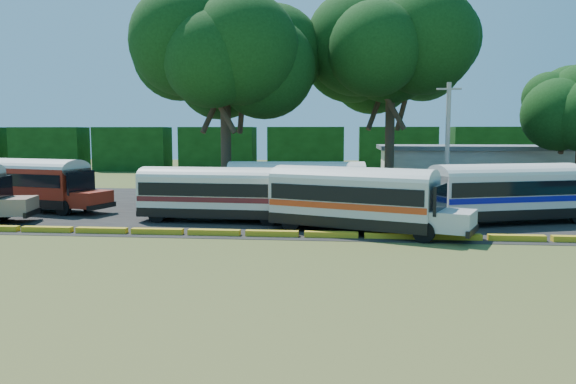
# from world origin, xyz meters

# --- Properties ---
(ground) EXTENTS (160.00, 160.00, 0.00)m
(ground) POSITION_xyz_m (0.00, 0.00, 0.00)
(ground) COLOR #37531B
(ground) RESTS_ON ground
(asphalt_strip) EXTENTS (64.00, 24.00, 0.02)m
(asphalt_strip) POSITION_xyz_m (1.00, 12.00, 0.01)
(asphalt_strip) COLOR black
(asphalt_strip) RESTS_ON ground
(curb) EXTENTS (53.70, 0.45, 0.30)m
(curb) POSITION_xyz_m (-0.00, 1.00, 0.15)
(curb) COLOR gold
(curb) RESTS_ON ground
(terminal_building) EXTENTS (19.00, 9.00, 4.00)m
(terminal_building) POSITION_xyz_m (18.00, 30.00, 2.03)
(terminal_building) COLOR silver
(terminal_building) RESTS_ON ground
(treeline_backdrop) EXTENTS (130.00, 4.00, 6.00)m
(treeline_backdrop) POSITION_xyz_m (0.00, 48.00, 3.00)
(treeline_backdrop) COLOR black
(treeline_backdrop) RESTS_ON ground
(bus_red) EXTENTS (11.03, 5.37, 3.52)m
(bus_red) POSITION_xyz_m (-16.01, 8.75, 2.02)
(bus_red) COLOR black
(bus_red) RESTS_ON ground
(bus_cream_west) EXTENTS (9.99, 3.08, 3.24)m
(bus_cream_west) POSITION_xyz_m (-2.65, 5.43, 1.83)
(bus_cream_west) COLOR black
(bus_cream_west) RESTS_ON ground
(bus_cream_east) EXTENTS (10.64, 3.36, 3.44)m
(bus_cream_east) POSITION_xyz_m (2.33, 8.33, 1.95)
(bus_cream_east) COLOR black
(bus_cream_east) RESTS_ON ground
(bus_white_red) EXTENTS (10.76, 6.27, 3.47)m
(bus_white_red) POSITION_xyz_m (5.76, 2.50, 1.96)
(bus_white_red) COLOR black
(bus_white_red) RESTS_ON ground
(bus_white_blue) EXTENTS (10.86, 5.97, 3.48)m
(bus_white_blue) POSITION_xyz_m (14.54, 6.41, 1.97)
(bus_white_blue) COLOR black
(bus_white_blue) RESTS_ON ground
(tree_west) EXTENTS (11.19, 11.19, 15.73)m
(tree_west) POSITION_xyz_m (-4.05, 16.04, 11.58)
(tree_west) COLOR #322519
(tree_west) RESTS_ON ground
(tree_center) EXTENTS (12.19, 12.19, 16.66)m
(tree_center) POSITION_xyz_m (8.93, 21.81, 12.15)
(tree_center) COLOR #322519
(tree_center) RESTS_ON ground
(utility_pole) EXTENTS (1.60, 0.30, 8.53)m
(utility_pole) POSITION_xyz_m (11.88, 11.20, 4.38)
(utility_pole) COLOR gray
(utility_pole) RESTS_ON ground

